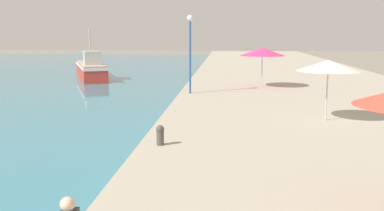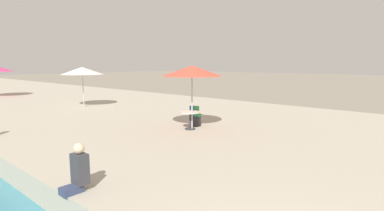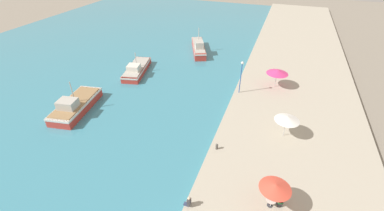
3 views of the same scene
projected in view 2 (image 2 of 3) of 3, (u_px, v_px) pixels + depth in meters
cafe_umbrella_pink at (192, 71)px, 12.06m from camera, size 2.43×2.43×2.63m
cafe_umbrella_white at (82, 71)px, 18.51m from camera, size 2.56×2.56×2.48m
cafe_table at (190, 117)px, 12.33m from camera, size 0.80×0.80×0.74m
cafe_chair_left at (195, 119)px, 13.04m from camera, size 0.55×0.54×0.91m
cafe_chair_right at (196, 119)px, 13.03m from camera, size 0.54×0.53×0.91m
person_at_quay at (78, 170)px, 6.36m from camera, size 0.56×0.36×1.05m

